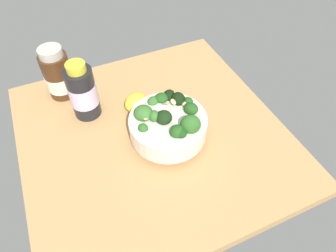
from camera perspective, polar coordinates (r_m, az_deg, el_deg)
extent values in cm
cube|color=tan|center=(71.86, -2.96, -1.94)|extent=(59.45, 59.45, 3.06)
cylinder|color=silver|center=(68.95, 0.00, -1.75)|extent=(9.47, 9.47, 1.59)
cylinder|color=silver|center=(66.52, 0.00, -0.01)|extent=(17.22, 17.22, 4.77)
cylinder|color=beige|center=(65.04, 0.00, 1.14)|extent=(15.07, 15.07, 0.80)
cylinder|color=#3C7A32|center=(65.01, -2.99, 0.99)|extent=(1.33, 1.25, 1.33)
ellipsoid|color=#386B2B|center=(64.02, -3.04, 1.80)|extent=(3.63, 3.54, 3.50)
cylinder|color=#589D47|center=(69.51, -2.78, 3.95)|extent=(1.53, 1.44, 1.08)
ellipsoid|color=#386B2B|center=(68.64, -2.82, 4.69)|extent=(4.17, 3.85, 2.65)
cylinder|color=#4A8F3C|center=(62.74, 1.76, -1.89)|extent=(1.48, 1.34, 1.37)
ellipsoid|color=#23511C|center=(61.62, 1.79, -1.04)|extent=(3.96, 3.78, 3.55)
cylinder|color=#4A8F3C|center=(66.33, -4.68, 1.53)|extent=(1.82, 1.93, 1.67)
ellipsoid|color=#386B2B|center=(65.05, -4.78, 2.59)|extent=(6.02, 5.99, 3.68)
cylinder|color=#589D47|center=(64.28, -4.68, -1.36)|extent=(1.39, 1.25, 1.71)
ellipsoid|color=#2D6023|center=(63.13, -4.76, -0.48)|extent=(3.69, 3.34, 3.40)
cylinder|color=#2F662B|center=(64.94, -0.78, 0.68)|extent=(1.33, 1.41, 1.27)
ellipsoid|color=black|center=(63.78, -0.80, 1.62)|extent=(5.53, 5.06, 4.07)
cylinder|color=#2F662B|center=(70.64, 0.15, 4.86)|extent=(1.65, 1.66, 1.28)
ellipsoid|color=black|center=(69.65, 0.15, 5.71)|extent=(4.76, 4.72, 3.81)
cylinder|color=#2F662B|center=(70.01, -1.23, 4.43)|extent=(1.56, 1.45, 1.55)
ellipsoid|color=#23511C|center=(68.96, -1.25, 5.33)|extent=(3.46, 3.34, 2.60)
cylinder|color=#4A8F3C|center=(62.87, 2.28, -1.96)|extent=(1.64, 1.63, 1.60)
ellipsoid|color=#194216|center=(61.63, 2.32, -1.02)|extent=(2.86, 3.64, 2.52)
cylinder|color=#2F662B|center=(63.56, 4.21, -0.72)|extent=(2.00, 1.96, 1.11)
ellipsoid|color=#2D6023|center=(62.28, 4.29, 0.30)|extent=(6.72, 5.41, 6.34)
cylinder|color=#3C7A32|center=(69.54, 3.94, 3.50)|extent=(1.32, 1.35, 1.64)
ellipsoid|color=#23511C|center=(68.55, 4.00, 4.32)|extent=(3.38, 3.52, 2.90)
cylinder|color=#3C7A32|center=(67.27, 4.29, 2.24)|extent=(1.89, 2.00, 1.70)
ellipsoid|color=#23511C|center=(66.00, 4.38, 3.30)|extent=(3.77, 4.24, 3.81)
cylinder|color=#589D47|center=(69.44, 1.94, 4.13)|extent=(1.42, 1.61, 1.72)
ellipsoid|color=black|center=(68.30, 1.97, 5.10)|extent=(4.15, 4.24, 4.64)
ellipsoid|color=#DBBC84|center=(67.32, 3.14, 4.19)|extent=(1.34, 1.94, 0.81)
ellipsoid|color=#DBBC84|center=(66.13, 1.14, 4.43)|extent=(1.19, 1.88, 0.66)
ellipsoid|color=#DBBC84|center=(66.06, -0.43, 4.59)|extent=(1.78, 1.88, 1.37)
ellipsoid|color=#DBBC84|center=(63.29, -4.23, 1.44)|extent=(1.87, 1.98, 1.10)
ellipsoid|color=yellow|center=(74.71, -6.18, 4.53)|extent=(7.85, 7.55, 4.42)
cylinder|color=black|center=(73.08, -15.83, 6.04)|extent=(6.47, 6.47, 13.00)
cylinder|color=gold|center=(68.47, -17.13, 10.60)|extent=(4.33, 4.33, 1.89)
cylinder|color=silver|center=(73.17, -15.81, 5.96)|extent=(6.60, 6.60, 5.52)
cylinder|color=#472814|center=(81.06, -20.13, 9.01)|extent=(6.90, 6.90, 11.68)
cylinder|color=#B7B2A8|center=(77.17, -21.48, 12.90)|extent=(5.63, 5.63, 2.06)
cylinder|color=silver|center=(82.05, -19.83, 8.14)|extent=(7.04, 7.04, 4.18)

